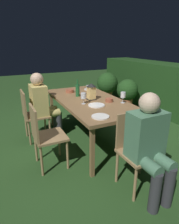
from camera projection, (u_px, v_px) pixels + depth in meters
The scene contains 19 objects.
ground_plane at pixel (90, 139), 3.40m from camera, with size 16.00×16.00×0.00m, color #26471E.
dining_table at pixel (90, 102), 3.17m from camera, with size 1.94×0.94×0.73m.
chair_side_left_a at pixel (32, 113), 3.25m from camera, with size 0.42×0.40×0.87m.
person_in_mustard at pixel (43, 103), 3.28m from camera, with size 0.38×0.47×1.15m.
chair_head_far at pixel (136, 147), 2.20m from camera, with size 0.40×0.42×0.87m.
person_in_green at pixel (150, 143), 1.98m from camera, with size 0.48×0.38×1.15m.
chair_side_left_b at pixel (44, 134), 2.51m from camera, with size 0.42×0.40×0.87m.
lantern_centerpiece at pixel (91, 91), 3.09m from camera, with size 0.15×0.15×0.27m.
green_bottle_on_table at pixel (78, 90), 3.29m from camera, with size 0.07×0.07×0.29m.
wine_glass_a at pixel (83, 96), 2.88m from camera, with size 0.08×0.08×0.17m.
wine_glass_b at pixel (123, 95), 2.93m from camera, with size 0.08×0.08×0.17m.
wine_glass_c at pixel (88, 88), 3.39m from camera, with size 0.08×0.08×0.17m.
plate_a at pixel (90, 89), 3.79m from camera, with size 0.22×0.22×0.01m, color white.
plate_b at pixel (100, 117), 2.40m from camera, with size 0.22×0.22×0.01m, color white.
plate_c at pixel (97, 105), 2.83m from camera, with size 0.24×0.24×0.01m, color white.
bowl_olives at pixel (109, 100), 3.01m from camera, with size 0.12×0.12×0.05m.
bowl_bread at pixel (70, 91), 3.57m from camera, with size 0.15×0.15×0.06m.
potted_plant_by_hedge at pixel (107, 85), 5.39m from camera, with size 0.58×0.58×0.83m.
potted_plant_corner at pixel (127, 92), 4.77m from camera, with size 0.52×0.52×0.77m.
Camera 1 is at (2.73, -1.32, 1.60)m, focal length 31.04 mm.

